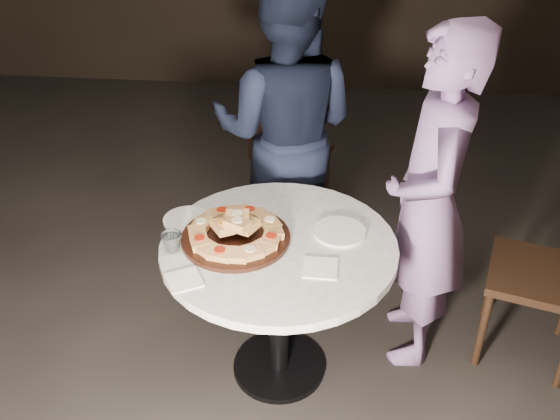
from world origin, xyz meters
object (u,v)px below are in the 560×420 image
serving_board (236,238)px  water_glass (172,242)px  focaccia_pile (236,230)px  table (279,269)px  chair_far (286,148)px  diner_teal (429,205)px  diner_navy (285,131)px

serving_board → water_glass: bearing=-158.3°
serving_board → focaccia_pile: 0.04m
table → chair_far: (-0.08, 1.33, -0.12)m
serving_board → chair_far: size_ratio=0.54×
serving_board → water_glass: 0.26m
serving_board → focaccia_pile: size_ratio=1.11×
chair_far → diner_teal: size_ratio=0.52×
diner_teal → water_glass: bearing=-73.2°
table → water_glass: size_ratio=13.94×
focaccia_pile → diner_navy: diner_navy is taller
water_glass → diner_navy: (0.37, 0.94, 0.05)m
water_glass → chair_far: bearing=76.6°
focaccia_pile → chair_far: (0.09, 1.32, -0.30)m
diner_navy → diner_teal: diner_navy is taller
serving_board → water_glass: (-0.24, -0.10, 0.03)m
serving_board → focaccia_pile: focaccia_pile is taller
table → diner_navy: diner_navy is taller
water_glass → diner_teal: (1.04, 0.34, 0.03)m
water_glass → chair_far: 1.48m
water_glass → diner_teal: 1.10m
water_glass → chair_far: (0.34, 1.41, -0.29)m
table → diner_navy: 0.89m
serving_board → chair_far: 1.35m
serving_board → focaccia_pile: (0.00, 0.00, 0.04)m
serving_board → diner_navy: 0.86m
focaccia_pile → diner_navy: size_ratio=0.25×
table → focaccia_pile: bearing=176.9°
table → diner_navy: bearing=93.4°
serving_board → diner_navy: (0.13, 0.85, 0.08)m
focaccia_pile → diner_teal: bearing=16.5°
serving_board → diner_teal: diner_teal is taller
water_glass → diner_navy: 1.02m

